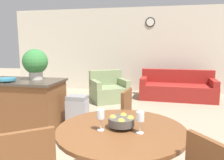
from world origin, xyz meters
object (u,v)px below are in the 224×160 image
object	(u,v)px
dining_table	(121,145)
potted_plant	(35,63)
kitchen_island	(23,106)
wine_glass_right	(140,118)
wine_glass_left	(101,115)
teal_bowl	(7,79)
armchair	(109,91)
fruit_bowl	(122,121)
trash_bin	(78,114)
dining_chair_far_side	(135,121)
couch	(177,89)

from	to	relation	value
dining_table	potted_plant	size ratio (longest dim) A/B	2.29
kitchen_island	wine_glass_right	bearing A→B (deg)	-35.09
wine_glass_left	wine_glass_right	world-z (taller)	same
wine_glass_right	teal_bowl	bearing A→B (deg)	150.41
wine_glass_left	armchair	distance (m)	4.01
wine_glass_right	teal_bowl	xyz separation A→B (m)	(-2.26, 1.28, 0.08)
dining_table	fruit_bowl	bearing A→B (deg)	41.31
fruit_bowl	teal_bowl	xyz separation A→B (m)	(-2.08, 1.20, 0.15)
wine_glass_right	trash_bin	world-z (taller)	wine_glass_right
dining_table	wine_glass_left	distance (m)	0.36
wine_glass_right	potted_plant	xyz separation A→B (m)	(-1.93, 1.62, 0.33)
wine_glass_left	dining_chair_far_side	bearing A→B (deg)	76.16
teal_bowl	trash_bin	xyz separation A→B (m)	(1.07, 0.35, -0.63)
potted_plant	kitchen_island	bearing A→B (deg)	-145.31
dining_chair_far_side	couch	bearing A→B (deg)	174.88
wine_glass_left	potted_plant	world-z (taller)	potted_plant
wine_glass_right	trash_bin	xyz separation A→B (m)	(-1.18, 1.63, -0.55)
dining_table	wine_glass_right	size ratio (longest dim) A/B	6.26
kitchen_island	teal_bowl	world-z (taller)	teal_bowl
couch	dining_chair_far_side	bearing A→B (deg)	-101.27
fruit_bowl	couch	size ratio (longest dim) A/B	0.12
dining_table	kitchen_island	world-z (taller)	kitchen_island
wine_glass_right	dining_chair_far_side	bearing A→B (deg)	97.78
fruit_bowl	trash_bin	distance (m)	1.91
potted_plant	trash_bin	xyz separation A→B (m)	(0.75, 0.01, -0.88)
wine_glass_left	potted_plant	bearing A→B (deg)	134.06
dining_chair_far_side	potted_plant	size ratio (longest dim) A/B	1.73
couch	armchair	world-z (taller)	armchair
wine_glass_left	kitchen_island	size ratio (longest dim) A/B	0.14
wine_glass_right	trash_bin	distance (m)	2.09
wine_glass_left	teal_bowl	xyz separation A→B (m)	(-1.90, 1.29, 0.08)
teal_bowl	fruit_bowl	bearing A→B (deg)	-29.92
dining_table	wine_glass_right	xyz separation A→B (m)	(0.18, -0.08, 0.31)
dining_table	potted_plant	distance (m)	2.42
dining_table	teal_bowl	distance (m)	2.43
teal_bowl	potted_plant	world-z (taller)	potted_plant
wine_glass_left	teal_bowl	distance (m)	2.30
dining_chair_far_side	wine_glass_right	xyz separation A→B (m)	(0.13, -0.92, 0.37)
fruit_bowl	dining_chair_far_side	bearing A→B (deg)	86.50
kitchen_island	potted_plant	size ratio (longest dim) A/B	2.58
fruit_bowl	teal_bowl	world-z (taller)	teal_bowl
trash_bin	dining_chair_far_side	bearing A→B (deg)	-34.01
kitchen_island	dining_chair_far_side	bearing A→B (deg)	-15.96
couch	kitchen_island	bearing A→B (deg)	-131.46
teal_bowl	trash_bin	world-z (taller)	teal_bowl
teal_bowl	armchair	distance (m)	2.93
fruit_bowl	trash_bin	bearing A→B (deg)	123.03
dining_chair_far_side	trash_bin	bearing A→B (deg)	-115.31
fruit_bowl	couch	distance (m)	4.50
fruit_bowl	wine_glass_right	world-z (taller)	wine_glass_right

